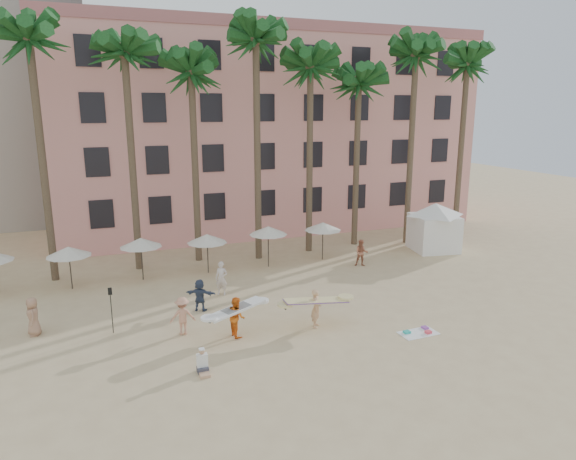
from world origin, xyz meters
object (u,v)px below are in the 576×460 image
(cabana, at_px, (434,223))
(carrier_yellow, at_px, (316,306))
(carrier_white, at_px, (236,315))
(pink_hotel, at_px, (261,133))

(cabana, xyz_separation_m, carrier_yellow, (-13.54, -9.34, -1.02))
(carrier_yellow, distance_m, carrier_white, 3.83)
(pink_hotel, relative_size, carrier_yellow, 11.21)
(cabana, bearing_deg, carrier_yellow, -145.40)
(pink_hotel, relative_size, carrier_white, 11.51)
(carrier_yellow, bearing_deg, pink_hotel, 78.10)
(cabana, bearing_deg, carrier_white, -152.70)
(carrier_white, bearing_deg, cabana, 27.30)
(pink_hotel, distance_m, cabana, 17.55)
(carrier_yellow, xyz_separation_m, carrier_white, (-3.81, 0.39, -0.06))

